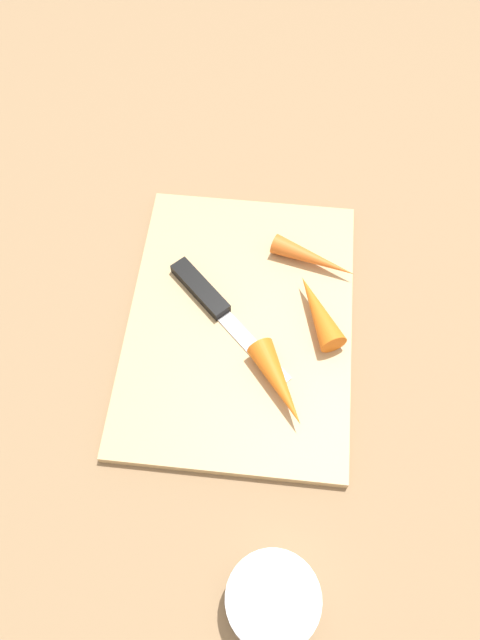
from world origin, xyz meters
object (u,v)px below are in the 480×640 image
Objects in this scene: knife at (207,296)px; carrot_longest at (314,259)px; carrot_medium at (279,384)px; carrot_shortest at (318,310)px; small_bowl at (272,601)px; cutting_board at (240,323)px.

knife is 0.14m from carrot_longest.
carrot_medium is at bearing -4.29° from knife.
small_bowl is at bearing 149.94° from carrot_shortest.
cutting_board is 3.41× the size of carrot_longest.
knife reaches higher than cutting_board.
carrot_medium reaches higher than knife.
knife is at bearing -121.01° from cutting_board.
carrot_longest is at bearing 140.05° from carrot_medium.
knife is at bearing -133.26° from carrot_longest.
carrot_shortest is (0.01, 0.13, 0.01)m from knife.
cutting_board is 4.14× the size of small_bowl.
carrot_shortest is 1.10× the size of small_bowl.
carrot_shortest reaches higher than small_bowl.
carrot_longest is 1.11× the size of carrot_shortest.
carrot_longest is 0.07m from carrot_shortest.
carrot_shortest is at bearing 128.83° from carrot_medium.
carrot_medium is 0.95× the size of carrot_longest.
carrot_medium reaches higher than cutting_board.
small_bowl is (0.32, 0.10, 0.00)m from knife.
carrot_longest is at bearing 71.78° from knife.
carrot_medium is 0.10m from carrot_shortest.
small_bowl reaches higher than carrot_longest.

